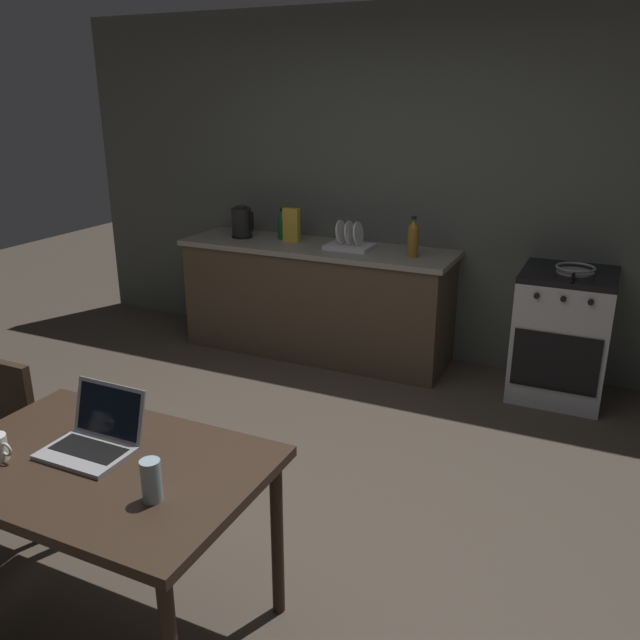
{
  "coord_description": "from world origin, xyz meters",
  "views": [
    {
      "loc": [
        1.53,
        -2.41,
        2.01
      ],
      "look_at": [
        0.1,
        0.65,
        0.82
      ],
      "focal_mm": 36.63,
      "sensor_mm": 36.0,
      "label": 1
    }
  ],
  "objects_px": {
    "bottle": "(413,238)",
    "cereal_box": "(291,225)",
    "stove_oven": "(562,335)",
    "dish_rack": "(350,242)",
    "frying_pan": "(575,269)",
    "dining_table": "(103,480)",
    "electric_kettle": "(242,223)",
    "drinking_glass": "(151,481)",
    "bottle_b": "(282,225)",
    "laptop": "(94,439)"
  },
  "relations": [
    {
      "from": "dining_table",
      "to": "bottle_b",
      "type": "distance_m",
      "value": 3.16
    },
    {
      "from": "electric_kettle",
      "to": "dish_rack",
      "type": "height_order",
      "value": "electric_kettle"
    },
    {
      "from": "dish_rack",
      "to": "frying_pan",
      "type": "bearing_deg",
      "value": -1.01
    },
    {
      "from": "laptop",
      "to": "bottle_b",
      "type": "relative_size",
      "value": 1.29
    },
    {
      "from": "frying_pan",
      "to": "dish_rack",
      "type": "xyz_separation_m",
      "value": [
        -1.61,
        0.03,
        0.02
      ]
    },
    {
      "from": "stove_oven",
      "to": "bottle",
      "type": "relative_size",
      "value": 3.04
    },
    {
      "from": "drinking_glass",
      "to": "dining_table",
      "type": "bearing_deg",
      "value": 161.5
    },
    {
      "from": "stove_oven",
      "to": "dish_rack",
      "type": "distance_m",
      "value": 1.65
    },
    {
      "from": "bottle_b",
      "to": "dish_rack",
      "type": "bearing_deg",
      "value": -7.4
    },
    {
      "from": "electric_kettle",
      "to": "drinking_glass",
      "type": "height_order",
      "value": "electric_kettle"
    },
    {
      "from": "frying_pan",
      "to": "drinking_glass",
      "type": "bearing_deg",
      "value": -108.8
    },
    {
      "from": "stove_oven",
      "to": "dining_table",
      "type": "relative_size",
      "value": 0.75
    },
    {
      "from": "drinking_glass",
      "to": "electric_kettle",
      "type": "bearing_deg",
      "value": 116.51
    },
    {
      "from": "laptop",
      "to": "electric_kettle",
      "type": "distance_m",
      "value": 3.11
    },
    {
      "from": "cereal_box",
      "to": "bottle_b",
      "type": "distance_m",
      "value": 0.13
    },
    {
      "from": "dish_rack",
      "to": "bottle_b",
      "type": "distance_m",
      "value": 0.63
    },
    {
      "from": "laptop",
      "to": "cereal_box",
      "type": "relative_size",
      "value": 1.2
    },
    {
      "from": "stove_oven",
      "to": "electric_kettle",
      "type": "height_order",
      "value": "electric_kettle"
    },
    {
      "from": "dining_table",
      "to": "bottle",
      "type": "height_order",
      "value": "bottle"
    },
    {
      "from": "dining_table",
      "to": "electric_kettle",
      "type": "distance_m",
      "value": 3.19
    },
    {
      "from": "bottle",
      "to": "cereal_box",
      "type": "distance_m",
      "value": 1.01
    },
    {
      "from": "electric_kettle",
      "to": "drinking_glass",
      "type": "bearing_deg",
      "value": -63.49
    },
    {
      "from": "dish_rack",
      "to": "cereal_box",
      "type": "bearing_deg",
      "value": 177.72
    },
    {
      "from": "bottle",
      "to": "electric_kettle",
      "type": "bearing_deg",
      "value": 178.03
    },
    {
      "from": "drinking_glass",
      "to": "bottle_b",
      "type": "height_order",
      "value": "bottle_b"
    },
    {
      "from": "bottle",
      "to": "cereal_box",
      "type": "height_order",
      "value": "bottle"
    },
    {
      "from": "dish_rack",
      "to": "bottle_b",
      "type": "relative_size",
      "value": 1.37
    },
    {
      "from": "frying_pan",
      "to": "electric_kettle",
      "type": "bearing_deg",
      "value": 179.36
    },
    {
      "from": "dining_table",
      "to": "bottle",
      "type": "xyz_separation_m",
      "value": [
        0.26,
        2.89,
        0.36
      ]
    },
    {
      "from": "laptop",
      "to": "dish_rack",
      "type": "bearing_deg",
      "value": 100.82
    },
    {
      "from": "drinking_glass",
      "to": "bottle",
      "type": "bearing_deg",
      "value": 91.32
    },
    {
      "from": "drinking_glass",
      "to": "bottle_b",
      "type": "bearing_deg",
      "value": 110.89
    },
    {
      "from": "drinking_glass",
      "to": "bottle_b",
      "type": "relative_size",
      "value": 0.59
    },
    {
      "from": "cereal_box",
      "to": "dish_rack",
      "type": "xyz_separation_m",
      "value": [
        0.5,
        -0.02,
        -0.09
      ]
    },
    {
      "from": "frying_pan",
      "to": "cereal_box",
      "type": "xyz_separation_m",
      "value": [
        -2.11,
        0.05,
        0.11
      ]
    },
    {
      "from": "cereal_box",
      "to": "bottle",
      "type": "bearing_deg",
      "value": -3.96
    },
    {
      "from": "dining_table",
      "to": "bottle_b",
      "type": "xyz_separation_m",
      "value": [
        -0.87,
        3.02,
        0.34
      ]
    },
    {
      "from": "bottle",
      "to": "frying_pan",
      "type": "relative_size",
      "value": 0.69
    },
    {
      "from": "laptop",
      "to": "frying_pan",
      "type": "height_order",
      "value": "laptop"
    },
    {
      "from": "bottle_b",
      "to": "dining_table",
      "type": "bearing_deg",
      "value": -73.95
    },
    {
      "from": "bottle",
      "to": "stove_oven",
      "type": "bearing_deg",
      "value": 2.55
    },
    {
      "from": "dining_table",
      "to": "electric_kettle",
      "type": "relative_size",
      "value": 4.68
    },
    {
      "from": "bottle",
      "to": "bottle_b",
      "type": "xyz_separation_m",
      "value": [
        -1.13,
        0.13,
        -0.02
      ]
    },
    {
      "from": "bottle",
      "to": "bottle_b",
      "type": "relative_size",
      "value": 1.18
    },
    {
      "from": "electric_kettle",
      "to": "bottle_b",
      "type": "xyz_separation_m",
      "value": [
        0.33,
        0.08,
        -0.01
      ]
    },
    {
      "from": "stove_oven",
      "to": "dish_rack",
      "type": "relative_size",
      "value": 2.61
    },
    {
      "from": "dish_rack",
      "to": "electric_kettle",
      "type": "bearing_deg",
      "value": 180.0
    },
    {
      "from": "electric_kettle",
      "to": "bottle",
      "type": "distance_m",
      "value": 1.45
    },
    {
      "from": "bottle",
      "to": "drinking_glass",
      "type": "bearing_deg",
      "value": -88.68
    },
    {
      "from": "cereal_box",
      "to": "dining_table",
      "type": "bearing_deg",
      "value": -75.69
    }
  ]
}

